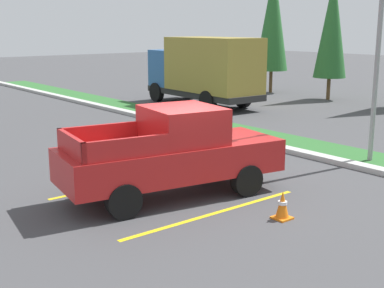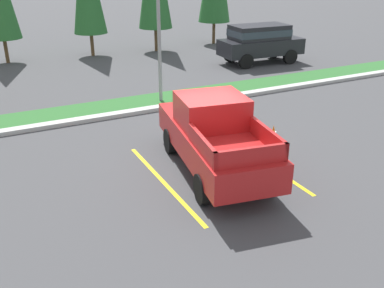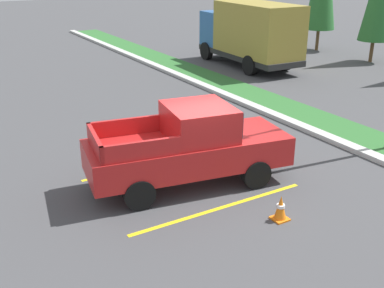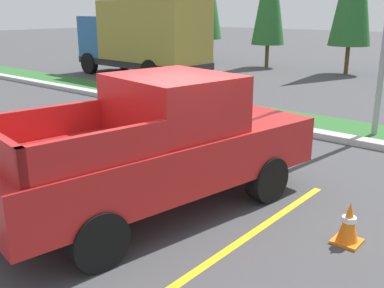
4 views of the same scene
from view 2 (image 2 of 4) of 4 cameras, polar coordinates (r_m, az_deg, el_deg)
name	(u,v)px [view 2 (image 2 of 4)]	position (r m, az deg, el deg)	size (l,w,h in m)	color
ground_plane	(206,162)	(12.79, 1.86, -2.41)	(120.00, 120.00, 0.00)	#424244
parking_line_near	(164,182)	(11.72, -3.74, -4.99)	(0.12, 4.80, 0.01)	yellow
parking_line_far	(259,159)	(13.10, 8.80, -2.01)	(0.12, 4.80, 0.01)	yellow
curb_strip	(144,110)	(16.98, -6.27, 4.42)	(56.00, 0.40, 0.15)	#B2B2AD
grass_median	(134,103)	(17.97, -7.54, 5.29)	(56.00, 1.80, 0.06)	#2D662D
pickup_truck_main	(214,136)	(11.94, 2.91, 1.11)	(2.75, 5.47, 2.10)	black
suv_distant	(260,41)	(24.92, 8.90, 13.17)	(4.70, 2.17, 2.10)	black
traffic_cone	(273,134)	(14.24, 10.56, 1.27)	(0.36, 0.36, 0.60)	orange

